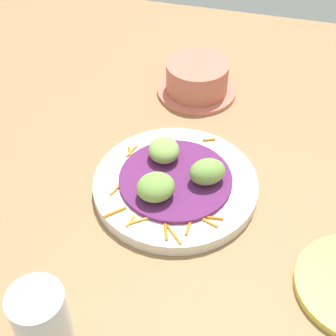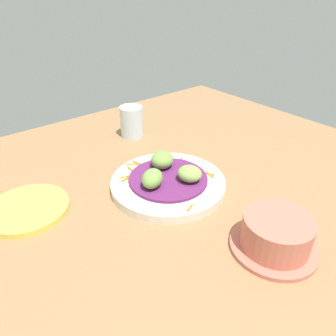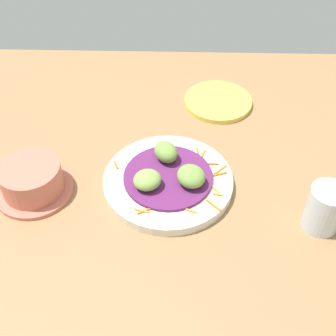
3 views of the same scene
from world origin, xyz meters
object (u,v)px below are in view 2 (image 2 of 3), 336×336
main_plate (168,184)px  terracotta_bowl (276,235)px  side_plate_small (28,209)px  guac_scoop_right (152,178)px  guac_scoop_center (162,160)px  water_glass (132,121)px  guac_scoop_left (190,174)px

main_plate → terracotta_bowl: 25.67cm
main_plate → side_plate_small: 28.93cm
guac_scoop_right → side_plate_small: size_ratio=0.34×
guac_scoop_center → water_glass: bearing=73.0°
guac_scoop_left → water_glass: (6.04, 30.99, 0.13)cm
guac_scoop_left → terracotta_bowl: bearing=-91.3°
side_plate_small → water_glass: (35.56, 16.17, 3.78)cm
guac_scoop_center → side_plate_small: size_ratio=0.35×
guac_scoop_left → guac_scoop_right: bearing=156.9°
guac_scoop_center → terracotta_bowl: same height
water_glass → guac_scoop_right: bearing=-115.9°
terracotta_bowl → water_glass: (6.53, 52.74, 1.40)cm
terracotta_bowl → side_plate_small: bearing=128.4°
terracotta_bowl → water_glass: size_ratio=1.69×
guac_scoop_right → terracotta_bowl: size_ratio=0.37×
side_plate_small → water_glass: 39.25cm
side_plate_small → terracotta_bowl: 46.75cm
main_plate → terracotta_bowl: (2.32, -25.48, 2.00)cm
water_glass → guac_scoop_center: bearing=-107.0°
guac_scoop_center → side_plate_small: (-28.55, 6.79, -3.84)cm
guac_scoop_left → guac_scoop_center: guac_scoop_center is taller
guac_scoop_left → guac_scoop_right: guac_scoop_right is taller
main_plate → guac_scoop_center: bearing=66.9°
water_glass → terracotta_bowl: bearing=-97.1°
guac_scoop_center → side_plate_small: bearing=166.6°
main_plate → terracotta_bowl: size_ratio=1.69×
guac_scoop_center → guac_scoop_right: 8.09cm
main_plate → guac_scoop_center: 5.82cm
main_plate → terracotta_bowl: bearing=-84.8°
side_plate_small → main_plate: bearing=-22.5°
guac_scoop_left → main_plate: bearing=126.9°
guac_scoop_left → terracotta_bowl: 21.79cm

